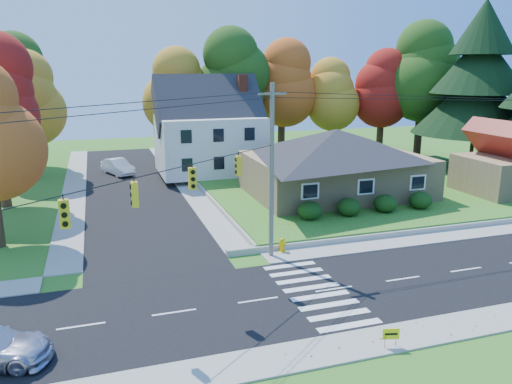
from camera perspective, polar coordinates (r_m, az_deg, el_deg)
ground at (r=25.72m, az=8.90°, el=-10.93°), size 120.00×120.00×0.00m
road_main at (r=25.72m, az=8.90°, el=-10.91°), size 90.00×8.00×0.02m
road_cross at (r=48.01m, az=-14.10°, el=0.67°), size 8.00×44.00×0.02m
sidewalk_north at (r=29.88m, az=4.59°, el=-7.08°), size 90.00×2.00×0.08m
sidewalk_south at (r=21.88m, az=15.00°, el=-15.91°), size 90.00×2.00×0.08m
lawn at (r=49.15m, az=11.54°, el=1.40°), size 30.00×30.00×0.50m
ranch_house at (r=41.91m, az=9.09°, el=3.55°), size 14.60×10.60×5.40m
colonial_house at (r=50.28m, az=-5.35°, el=6.92°), size 10.40×8.40×9.60m
garage at (r=46.98m, az=26.81°, el=2.81°), size 7.30×6.30×4.60m
hedge_row at (r=36.85m, az=12.60°, el=-1.47°), size 10.70×1.70×1.27m
traffic_infrastructure at (r=25.13m, az=7.66°, el=0.95°), size 38.10×10.66×10.00m
tree_lot_0 at (r=55.46m, az=-8.93°, el=11.34°), size 6.72×6.72×12.51m
tree_lot_1 at (r=55.71m, az=-2.56°, el=12.85°), size 7.84×7.84×14.60m
tree_lot_2 at (r=58.55m, az=2.99°, el=12.26°), size 7.28×7.28×13.56m
tree_lot_3 at (r=60.09m, az=8.77°, el=10.92°), size 6.16×6.16×11.47m
tree_lot_4 at (r=62.12m, az=14.27°, el=11.36°), size 6.72×6.72×12.51m
tree_lot_5 at (r=62.64m, az=18.56°, el=12.89°), size 8.40×8.40×15.64m
conifer_east_a at (r=57.04m, az=24.12°, el=11.47°), size 12.80×12.80×16.96m
tree_west_2 at (r=53.15m, az=-24.94°, el=9.57°), size 6.72×6.72×12.51m
tree_west_3 at (r=61.28m, az=-26.11°, el=11.11°), size 7.84×7.84×14.60m
white_car at (r=53.41m, az=-15.50°, el=2.80°), size 3.39×5.15×1.60m
fire_hydrant at (r=30.02m, az=3.02°, el=-6.14°), size 0.52×0.40×0.91m
yard_sign at (r=21.05m, az=15.17°, el=-15.43°), size 0.67×0.20×0.85m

